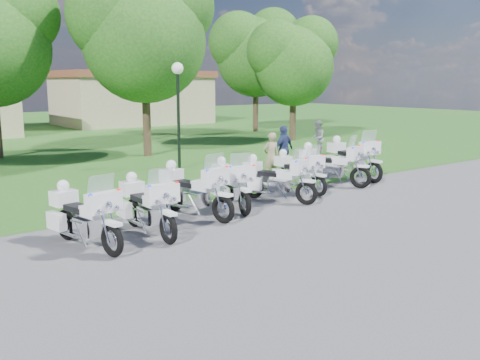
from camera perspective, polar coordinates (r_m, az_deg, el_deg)
ground at (r=12.47m, az=3.69°, el=-5.05°), size 100.00×100.00×0.00m
motorcycle_0 at (r=11.33m, az=-16.37°, el=-3.61°), size 1.05×2.34×1.58m
motorcycle_1 at (r=11.97m, az=-9.93°, el=-2.60°), size 0.78×2.35×1.58m
motorcycle_2 at (r=13.34m, az=-5.08°, el=-0.99°), size 1.14×2.43×1.65m
motorcycle_3 at (r=14.23m, az=-0.99°, el=-0.36°), size 1.15×2.29×1.57m
motorcycle_4 at (r=15.07m, az=3.76°, el=0.22°), size 1.30×2.21×1.56m
motorcycle_5 at (r=16.44m, az=6.18°, el=0.96°), size 0.74×2.23×1.50m
motorcycle_6 at (r=17.54m, az=9.55°, el=1.70°), size 1.42×2.32×1.66m
motorcycle_7 at (r=18.97m, az=11.85°, el=2.36°), size 0.98×2.58×1.73m
lamp_post at (r=20.46m, az=-6.64°, el=9.63°), size 0.44×0.44×4.02m
tree_2 at (r=24.50m, az=-10.38°, el=15.60°), size 6.32×5.39×8.43m
tree_3 at (r=30.51m, az=5.66°, el=12.79°), size 5.19×4.43×6.92m
tree_4 at (r=36.04m, az=1.61°, el=13.73°), size 6.07×5.18×8.10m
building_east at (r=43.42m, az=-11.40°, el=8.64°), size 11.44×7.28×4.10m
bystander_a at (r=18.14m, az=3.33°, el=2.50°), size 0.65×0.49×1.64m
bystander_b at (r=24.10m, az=8.24°, el=4.38°), size 0.99×0.99×1.62m
bystander_c at (r=19.59m, az=4.69°, el=3.25°), size 1.09×0.65×1.75m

